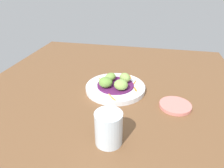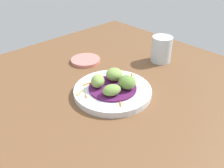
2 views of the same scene
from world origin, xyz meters
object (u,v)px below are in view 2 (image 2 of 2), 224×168
Objects in this scene: guac_scoop_center at (127,82)px; side_plate_small at (86,60)px; water_glass at (161,49)px; main_plate at (113,91)px; guac_scoop_left at (111,90)px; guac_scoop_right at (114,74)px; guac_scoop_back at (98,81)px.

guac_scoop_center reaches higher than side_plate_small.
main_plate is at bearing 97.49° from water_glass.
guac_scoop_left is at bearing 156.98° from side_plate_small.
main_plate is 30.05cm from water_glass.
guac_scoop_right is (2.80, -3.41, 3.54)cm from main_plate.
main_plate is at bearing -140.56° from guac_scoop_back.
water_glass is at bearing -131.78° from side_plate_small.
water_glass is (1.08, -26.13, 0.41)cm from guac_scoop_right.
guac_scoop_right is (6.21, -0.60, -0.08)cm from guac_scoop_center.
guac_scoop_back is 0.52× the size of water_glass.
side_plate_small is (26.18, -11.12, -3.54)cm from guac_scoop_left.
guac_scoop_center is 27.52cm from side_plate_small.
guac_scoop_center is 6.24cm from guac_scoop_right.
guac_scoop_center is 27.71cm from water_glass.
guac_scoop_right is (5.60, -6.81, 0.38)cm from guac_scoop_left.
guac_scoop_right is at bearing 92.37° from water_glass.
guac_scoop_back is (3.41, 2.80, 3.49)cm from main_plate.
guac_scoop_back is at bearing 39.44° from guac_scoop_center.
water_glass is (3.88, -29.53, 3.95)cm from main_plate.
water_glass reaches higher than guac_scoop_center.
guac_scoop_back is at bearing 84.44° from guac_scoop_right.
guac_scoop_back is 32.34cm from water_glass.
guac_scoop_left is 6.25cm from guac_scoop_center.
guac_scoop_center is at bearing 174.44° from guac_scoop_right.
side_plate_small is (19.97, -10.52, -3.87)cm from guac_scoop_back.
guac_scoop_right reaches higher than guac_scoop_back.
water_glass is (0.48, -32.34, 0.46)cm from guac_scoop_back.
water_glass reaches higher than guac_scoop_left.
guac_scoop_center is 1.01× the size of guac_scoop_right.
guac_scoop_right reaches higher than side_plate_small.
side_plate_small is 29.57cm from water_glass.
guac_scoop_left is at bearing 84.44° from guac_scoop_center.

